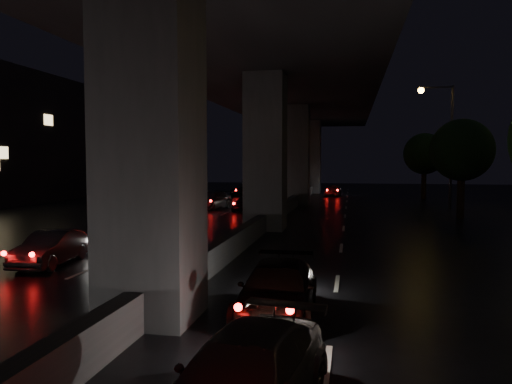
% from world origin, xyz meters
% --- Properties ---
extents(ground, '(120.00, 120.00, 0.00)m').
position_xyz_m(ground, '(0.00, 0.00, 0.00)').
color(ground, black).
rests_on(ground, ground).
extents(viaduct, '(12.00, 80.00, 10.50)m').
position_xyz_m(viaduct, '(0.00, 5.00, 8.34)').
color(viaduct, '#343437').
rests_on(viaduct, ground).
extents(median_barrier, '(0.45, 70.00, 0.85)m').
position_xyz_m(median_barrier, '(0.00, 5.00, 0.42)').
color(median_barrier, '#343437').
rests_on(median_barrier, ground).
extents(tree_c, '(3.80, 3.80, 6.12)m').
position_xyz_m(tree_c, '(11.00, 12.00, 4.20)').
color(tree_c, black).
rests_on(tree_c, ground).
extents(tree_d, '(3.80, 3.80, 6.12)m').
position_xyz_m(tree_d, '(11.00, 28.00, 4.20)').
color(tree_d, black).
rests_on(tree_d, ground).
extents(streetlight_far, '(2.52, 0.44, 9.00)m').
position_xyz_m(streetlight_far, '(10.97, 18.00, 5.66)').
color(streetlight_far, '#2D2D33').
rests_on(streetlight_far, ground).
extents(car_2, '(2.32, 4.32, 1.19)m').
position_xyz_m(car_2, '(2.99, -14.00, 0.59)').
color(car_2, '#48413E').
rests_on(car_2, ground).
extents(car_3, '(1.82, 4.22, 1.21)m').
position_xyz_m(car_3, '(2.76, -9.38, 0.61)').
color(car_3, black).
rests_on(car_3, ground).
extents(car_4, '(1.50, 3.62, 1.16)m').
position_xyz_m(car_4, '(-5.67, -5.19, 0.58)').
color(car_4, black).
rests_on(car_4, ground).
extents(car_5, '(1.63, 3.63, 1.16)m').
position_xyz_m(car_5, '(-3.12, -1.70, 0.58)').
color(car_5, black).
rests_on(car_5, ground).
extents(car_6, '(1.94, 3.45, 1.11)m').
position_xyz_m(car_6, '(-5.74, 4.34, 0.55)').
color(car_6, black).
rests_on(car_6, ground).
extents(car_7, '(2.72, 4.73, 1.29)m').
position_xyz_m(car_7, '(-5.78, 14.89, 0.65)').
color(car_7, '#252628').
rests_on(car_7, ground).
extents(car_8, '(1.57, 3.37, 1.11)m').
position_xyz_m(car_8, '(-2.98, 14.02, 0.56)').
color(car_8, black).
rests_on(car_8, ground).
extents(car_9, '(2.03, 4.12, 1.30)m').
position_xyz_m(car_9, '(-3.09, 21.30, 0.65)').
color(car_9, '#5F5753').
rests_on(car_9, ground).
extents(car_10, '(2.37, 4.27, 1.13)m').
position_xyz_m(car_10, '(-2.60, 28.43, 0.57)').
color(car_10, black).
rests_on(car_10, ground).
extents(car_11, '(2.54, 4.40, 1.15)m').
position_xyz_m(car_11, '(-6.33, 29.11, 0.58)').
color(car_11, black).
rests_on(car_11, ground).
extents(car_12, '(1.76, 3.64, 1.20)m').
position_xyz_m(car_12, '(2.56, 30.22, 0.60)').
color(car_12, slate).
rests_on(car_12, ground).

